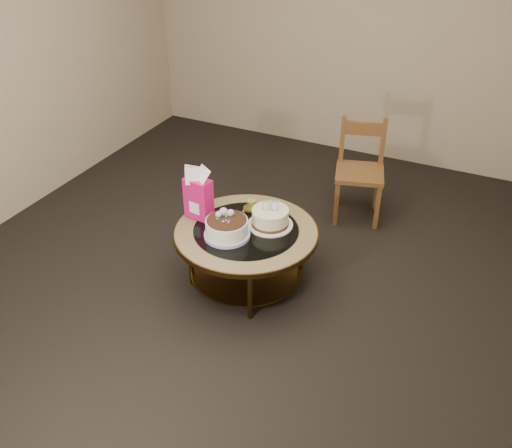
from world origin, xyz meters
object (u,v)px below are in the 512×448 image
at_px(dining_chair, 360,170).
at_px(gift_bag, 198,193).
at_px(coffee_table, 246,239).
at_px(cream_cake, 270,218).
at_px(decorated_cake, 227,229).

bearing_deg(dining_chair, gift_bag, -138.95).
distance_m(coffee_table, gift_bag, 0.47).
height_order(coffee_table, dining_chair, dining_chair).
xyz_separation_m(coffee_table, dining_chair, (0.44, 1.26, 0.06)).
distance_m(gift_bag, dining_chair, 1.51).
distance_m(cream_cake, dining_chair, 1.19).
height_order(decorated_cake, cream_cake, cream_cake).
height_order(decorated_cake, gift_bag, gift_bag).
bearing_deg(decorated_cake, cream_cake, 49.62).
bearing_deg(coffee_table, gift_bag, 179.12).
bearing_deg(cream_cake, decorated_cake, -153.11).
bearing_deg(dining_chair, decorated_cake, -126.32).
height_order(coffee_table, cream_cake, cream_cake).
xyz_separation_m(decorated_cake, cream_cake, (0.21, 0.25, 0.00)).
bearing_deg(coffee_table, dining_chair, 70.67).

